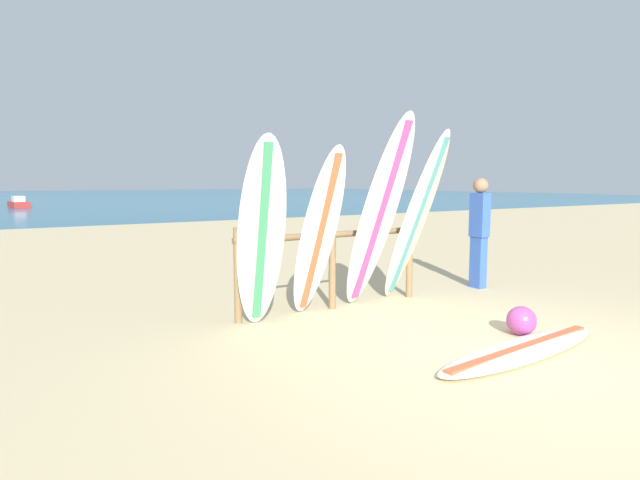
{
  "coord_description": "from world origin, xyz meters",
  "views": [
    {
      "loc": [
        -3.98,
        -2.83,
        1.65
      ],
      "look_at": [
        -0.33,
        3.06,
        0.87
      ],
      "focal_mm": 29.56,
      "sensor_mm": 36.0,
      "label": 1
    }
  ],
  "objects_px": {
    "surfboard_leaning_left": "(319,234)",
    "beach_ball": "(521,321)",
    "surfboard_leaning_center": "(416,218)",
    "beachgoer_standing": "(479,228)",
    "surfboard_rack": "(332,254)",
    "small_boat_offshore": "(19,203)",
    "surfboard_leaning_center_left": "(379,215)",
    "surfboard_leaning_far_left": "(261,234)",
    "surfboard_lying_on_sand": "(522,350)"
  },
  "relations": [
    {
      "from": "surfboard_leaning_left",
      "to": "beach_ball",
      "type": "height_order",
      "value": "surfboard_leaning_left"
    },
    {
      "from": "surfboard_leaning_center",
      "to": "beach_ball",
      "type": "height_order",
      "value": "surfboard_leaning_center"
    },
    {
      "from": "beachgoer_standing",
      "to": "surfboard_rack",
      "type": "bearing_deg",
      "value": 178.75
    },
    {
      "from": "beachgoer_standing",
      "to": "small_boat_offshore",
      "type": "bearing_deg",
      "value": 98.75
    },
    {
      "from": "surfboard_rack",
      "to": "small_boat_offshore",
      "type": "distance_m",
      "value": 32.47
    },
    {
      "from": "beachgoer_standing",
      "to": "surfboard_leaning_center_left",
      "type": "bearing_deg",
      "value": -170.36
    },
    {
      "from": "surfboard_leaning_left",
      "to": "beachgoer_standing",
      "type": "bearing_deg",
      "value": 5.71
    },
    {
      "from": "surfboard_leaning_far_left",
      "to": "beachgoer_standing",
      "type": "relative_size",
      "value": 1.26
    },
    {
      "from": "beach_ball",
      "to": "surfboard_lying_on_sand",
      "type": "bearing_deg",
      "value": -141.36
    },
    {
      "from": "surfboard_leaning_left",
      "to": "beachgoer_standing",
      "type": "distance_m",
      "value": 3.1
    },
    {
      "from": "surfboard_rack",
      "to": "small_boat_offshore",
      "type": "height_order",
      "value": "surfboard_rack"
    },
    {
      "from": "surfboard_rack",
      "to": "surfboard_leaning_left",
      "type": "relative_size",
      "value": 1.32
    },
    {
      "from": "surfboard_leaning_center",
      "to": "surfboard_lying_on_sand",
      "type": "height_order",
      "value": "surfboard_leaning_center"
    },
    {
      "from": "surfboard_leaning_center_left",
      "to": "surfboard_leaning_center",
      "type": "relative_size",
      "value": 1.06
    },
    {
      "from": "small_boat_offshore",
      "to": "surfboard_leaning_left",
      "type": "bearing_deg",
      "value": -86.66
    },
    {
      "from": "beachgoer_standing",
      "to": "small_boat_offshore",
      "type": "height_order",
      "value": "beachgoer_standing"
    },
    {
      "from": "surfboard_lying_on_sand",
      "to": "small_boat_offshore",
      "type": "height_order",
      "value": "small_boat_offshore"
    },
    {
      "from": "surfboard_leaning_center",
      "to": "surfboard_lying_on_sand",
      "type": "bearing_deg",
      "value": -104.65
    },
    {
      "from": "surfboard_leaning_center",
      "to": "beachgoer_standing",
      "type": "height_order",
      "value": "surfboard_leaning_center"
    },
    {
      "from": "surfboard_rack",
      "to": "small_boat_offshore",
      "type": "xyz_separation_m",
      "value": [
        -2.34,
        32.38,
        -0.46
      ]
    },
    {
      "from": "surfboard_lying_on_sand",
      "to": "small_boat_offshore",
      "type": "relative_size",
      "value": 0.91
    },
    {
      "from": "surfboard_leaning_left",
      "to": "beach_ball",
      "type": "relative_size",
      "value": 6.58
    },
    {
      "from": "surfboard_leaning_far_left",
      "to": "small_boat_offshore",
      "type": "distance_m",
      "value": 32.85
    },
    {
      "from": "surfboard_leaning_far_left",
      "to": "surfboard_lying_on_sand",
      "type": "distance_m",
      "value": 2.89
    },
    {
      "from": "surfboard_leaning_left",
      "to": "surfboard_leaning_center",
      "type": "height_order",
      "value": "surfboard_leaning_center"
    },
    {
      "from": "surfboard_leaning_center_left",
      "to": "surfboard_lying_on_sand",
      "type": "height_order",
      "value": "surfboard_leaning_center_left"
    },
    {
      "from": "beach_ball",
      "to": "beachgoer_standing",
      "type": "bearing_deg",
      "value": 51.8
    },
    {
      "from": "beachgoer_standing",
      "to": "beach_ball",
      "type": "distance_m",
      "value": 2.66
    },
    {
      "from": "surfboard_leaning_center_left",
      "to": "small_boat_offshore",
      "type": "bearing_deg",
      "value": 94.77
    },
    {
      "from": "surfboard_lying_on_sand",
      "to": "beachgoer_standing",
      "type": "height_order",
      "value": "beachgoer_standing"
    },
    {
      "from": "surfboard_leaning_center",
      "to": "beachgoer_standing",
      "type": "bearing_deg",
      "value": 8.87
    },
    {
      "from": "surfboard_lying_on_sand",
      "to": "surfboard_leaning_center_left",
      "type": "bearing_deg",
      "value": 95.15
    },
    {
      "from": "surfboard_leaning_far_left",
      "to": "small_boat_offshore",
      "type": "xyz_separation_m",
      "value": [
        -1.14,
        32.82,
        -0.81
      ]
    },
    {
      "from": "small_boat_offshore",
      "to": "beachgoer_standing",
      "type": "bearing_deg",
      "value": -81.25
    },
    {
      "from": "surfboard_leaning_center_left",
      "to": "beachgoer_standing",
      "type": "height_order",
      "value": "surfboard_leaning_center_left"
    },
    {
      "from": "surfboard_rack",
      "to": "surfboard_leaning_far_left",
      "type": "xyz_separation_m",
      "value": [
        -1.2,
        -0.44,
        0.35
      ]
    },
    {
      "from": "surfboard_rack",
      "to": "surfboard_leaning_center",
      "type": "distance_m",
      "value": 1.26
    },
    {
      "from": "surfboard_leaning_far_left",
      "to": "surfboard_leaning_center",
      "type": "xyz_separation_m",
      "value": [
        2.35,
        0.14,
        0.08
      ]
    },
    {
      "from": "beachgoer_standing",
      "to": "beach_ball",
      "type": "bearing_deg",
      "value": -128.2
    },
    {
      "from": "surfboard_leaning_center_left",
      "to": "small_boat_offshore",
      "type": "distance_m",
      "value": 32.95
    },
    {
      "from": "surfboard_leaning_far_left",
      "to": "beachgoer_standing",
      "type": "xyz_separation_m",
      "value": [
        3.86,
        0.38,
        -0.14
      ]
    },
    {
      "from": "surfboard_lying_on_sand",
      "to": "surfboard_leaning_far_left",
      "type": "bearing_deg",
      "value": 131.46
    },
    {
      "from": "surfboard_rack",
      "to": "surfboard_leaning_center_left",
      "type": "distance_m",
      "value": 0.78
    },
    {
      "from": "surfboard_leaning_left",
      "to": "surfboard_leaning_center_left",
      "type": "distance_m",
      "value": 0.85
    },
    {
      "from": "surfboard_leaning_left",
      "to": "small_boat_offshore",
      "type": "relative_size",
      "value": 0.76
    },
    {
      "from": "surfboard_rack",
      "to": "surfboard_leaning_center",
      "type": "height_order",
      "value": "surfboard_leaning_center"
    },
    {
      "from": "surfboard_rack",
      "to": "surfboard_leaning_far_left",
      "type": "bearing_deg",
      "value": -160.03
    },
    {
      "from": "beach_ball",
      "to": "surfboard_leaning_center",
      "type": "bearing_deg",
      "value": 87.85
    },
    {
      "from": "surfboard_lying_on_sand",
      "to": "small_boat_offshore",
      "type": "bearing_deg",
      "value": 94.79
    },
    {
      "from": "surfboard_leaning_left",
      "to": "small_boat_offshore",
      "type": "distance_m",
      "value": 32.81
    }
  ]
}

